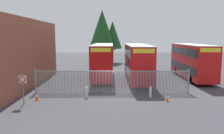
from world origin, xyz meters
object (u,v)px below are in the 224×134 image
at_px(double_decker_bus_behind_fence_left, 103,60).
at_px(double_decker_bus_behind_fence_right, 192,60).
at_px(speed_limit_sign_post, 23,83).
at_px(bollard_near_left, 87,92).
at_px(bollard_center_front, 151,92).
at_px(traffic_cone_by_gate, 37,97).
at_px(double_decker_bus_near_gate, 138,61).
at_px(traffic_cone_mid_forecourt, 168,98).

bearing_deg(double_decker_bus_behind_fence_left, double_decker_bus_behind_fence_right, -0.93).
bearing_deg(double_decker_bus_behind_fence_left, speed_limit_sign_post, -116.58).
distance_m(bollard_near_left, bollard_center_front, 5.71).
bearing_deg(bollard_near_left, double_decker_bus_behind_fence_right, 36.57).
height_order(double_decker_bus_behind_fence_left, double_decker_bus_behind_fence_right, same).
bearing_deg(double_decker_bus_behind_fence_right, bollard_center_front, -126.51).
height_order(traffic_cone_by_gate, speed_limit_sign_post, speed_limit_sign_post).
bearing_deg(double_decker_bus_behind_fence_right, double_decker_bus_behind_fence_left, 179.07).
bearing_deg(speed_limit_sign_post, double_decker_bus_behind_fence_left, 63.42).
distance_m(traffic_cone_by_gate, speed_limit_sign_post, 2.14).
bearing_deg(bollard_center_front, double_decker_bus_near_gate, 92.47).
relative_size(double_decker_bus_near_gate, double_decker_bus_behind_fence_left, 1.00).
distance_m(double_decker_bus_near_gate, bollard_center_front, 7.92).
height_order(double_decker_bus_behind_fence_left, bollard_center_front, double_decker_bus_behind_fence_left).
relative_size(double_decker_bus_behind_fence_left, bollard_near_left, 11.38).
bearing_deg(traffic_cone_mid_forecourt, bollard_near_left, 169.80).
bearing_deg(speed_limit_sign_post, double_decker_bus_behind_fence_right, 33.70).
bearing_deg(double_decker_bus_near_gate, bollard_near_left, -124.67).
bearing_deg(double_decker_bus_behind_fence_left, traffic_cone_mid_forecourt, -61.52).
height_order(double_decker_bus_behind_fence_right, traffic_cone_by_gate, double_decker_bus_behind_fence_right).
height_order(double_decker_bus_near_gate, double_decker_bus_behind_fence_right, same).
xyz_separation_m(double_decker_bus_behind_fence_right, bollard_center_front, (-6.78, -9.16, -1.95)).
distance_m(double_decker_bus_behind_fence_left, traffic_cone_mid_forecourt, 12.35).
relative_size(traffic_cone_mid_forecourt, speed_limit_sign_post, 0.25).
bearing_deg(traffic_cone_by_gate, bollard_center_front, 5.25).
relative_size(bollard_center_front, traffic_cone_mid_forecourt, 1.61).
height_order(traffic_cone_mid_forecourt, speed_limit_sign_post, speed_limit_sign_post).
distance_m(double_decker_bus_behind_fence_left, traffic_cone_by_gate, 11.71).
bearing_deg(double_decker_bus_near_gate, double_decker_bus_behind_fence_right, 11.85).
height_order(double_decker_bus_behind_fence_right, bollard_center_front, double_decker_bus_behind_fence_right).
xyz_separation_m(double_decker_bus_near_gate, speed_limit_sign_post, (-10.12, -10.00, -0.65)).
bearing_deg(speed_limit_sign_post, traffic_cone_by_gate, 67.12).
xyz_separation_m(double_decker_bus_behind_fence_left, bollard_center_front, (4.61, -9.35, -1.95)).
bearing_deg(speed_limit_sign_post, traffic_cone_mid_forecourt, 4.82).
bearing_deg(double_decker_bus_behind_fence_left, bollard_near_left, -96.65).
relative_size(double_decker_bus_behind_fence_left, double_decker_bus_behind_fence_right, 1.00).
height_order(bollard_center_front, speed_limit_sign_post, speed_limit_sign_post).
relative_size(double_decker_bus_behind_fence_right, traffic_cone_by_gate, 18.32).
bearing_deg(traffic_cone_mid_forecourt, double_decker_bus_behind_fence_left, 118.48).
height_order(double_decker_bus_behind_fence_right, bollard_near_left, double_decker_bus_behind_fence_right).
bearing_deg(traffic_cone_by_gate, double_decker_bus_behind_fence_right, 31.19).
relative_size(bollard_near_left, traffic_cone_by_gate, 1.61).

